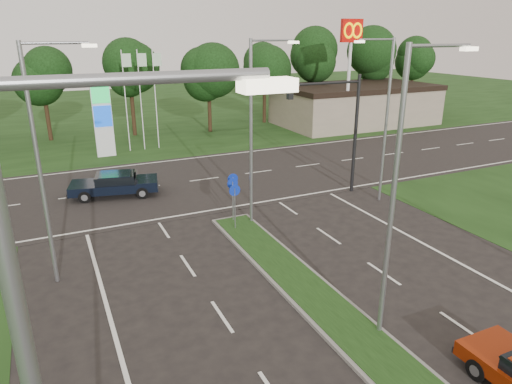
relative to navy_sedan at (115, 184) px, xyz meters
name	(u,v)px	position (x,y,z in m)	size (l,w,h in m)	color
verge_far	(115,112)	(4.83, 31.75, -0.74)	(160.00, 50.00, 0.02)	black
cross_road	(190,182)	(4.83, 0.75, -0.74)	(160.00, 12.00, 0.02)	black
median_kerb	(403,379)	(4.83, -19.25, -0.68)	(2.00, 26.00, 0.12)	slate
commercial_building	(355,105)	(26.83, 12.75, 1.26)	(16.00, 9.00, 4.00)	gray
streetlight_median_near	(400,184)	(5.83, -17.25, 4.34)	(2.53, 0.22, 9.00)	gray
streetlight_median_far	(255,125)	(5.83, -7.25, 4.34)	(2.53, 0.22, 9.00)	gray
streetlight_left_far	(43,155)	(-3.47, -9.25, 4.34)	(2.53, 0.22, 9.00)	gray
streetlight_right_far	(384,113)	(13.63, -7.25, 4.34)	(2.53, 0.22, 9.00)	gray
traffic_signal	(338,117)	(12.01, -5.25, 3.91)	(5.10, 0.42, 7.00)	black
median_signs	(233,191)	(4.83, -6.85, 0.97)	(1.16, 1.76, 2.38)	gray
gas_pylon	(105,116)	(1.04, 9.80, 2.46)	(5.80, 1.26, 8.00)	silver
mcdonalds_sign	(351,47)	(22.83, 8.72, 7.25)	(2.20, 0.47, 10.40)	silver
treeline_far	(135,61)	(4.93, 16.68, 6.09)	(6.00, 6.00, 9.90)	black
navy_sedan	(115,184)	(0.00, 0.00, 0.00)	(5.33, 3.09, 1.38)	black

